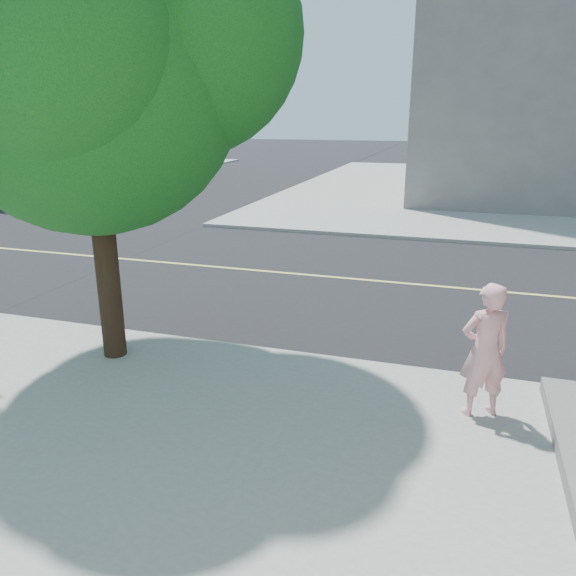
% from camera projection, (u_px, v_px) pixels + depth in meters
% --- Properties ---
extents(ground, '(140.00, 140.00, 0.00)m').
position_uv_depth(ground, '(33.00, 323.00, 10.09)').
color(ground, black).
rests_on(ground, ground).
extents(road_ew, '(140.00, 9.00, 0.01)m').
position_uv_depth(road_ew, '(160.00, 262.00, 14.18)').
color(road_ew, black).
rests_on(road_ew, ground).
extents(man_on_phone, '(0.72, 0.62, 1.67)m').
position_uv_depth(man_on_phone, '(485.00, 350.00, 6.60)').
color(man_on_phone, '#F0A4A8').
rests_on(man_on_phone, sidewalk_se).
extents(street_tree, '(5.17, 4.70, 6.86)m').
position_uv_depth(street_tree, '(92.00, 38.00, 7.17)').
color(street_tree, black).
rests_on(street_tree, sidewalk_se).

